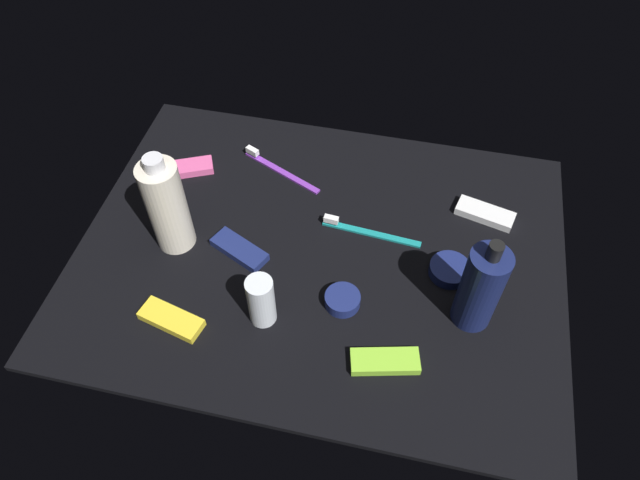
{
  "coord_description": "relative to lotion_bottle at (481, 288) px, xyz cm",
  "views": [
    {
      "loc": [
        13.19,
        -59.76,
        80.49
      ],
      "look_at": [
        0.0,
        0.0,
        3.0
      ],
      "focal_mm": 32.42,
      "sensor_mm": 36.0,
      "label": 1
    }
  ],
  "objects": [
    {
      "name": "ground_plane",
      "position": [
        -26.4,
        7.67,
        -8.68
      ],
      "size": [
        84.0,
        64.0,
        1.2
      ],
      "primitive_type": "cube",
      "color": "black"
    },
    {
      "name": "lotion_bottle",
      "position": [
        0.0,
        0.0,
        0.0
      ],
      "size": [
        6.31,
        6.31,
        18.56
      ],
      "color": "#151E4D",
      "rests_on": "ground_plane"
    },
    {
      "name": "bodywash_bottle",
      "position": [
        -51.66,
        4.5,
        1.05
      ],
      "size": [
        6.65,
        6.65,
        19.89
      ],
      "color": "silver",
      "rests_on": "ground_plane"
    },
    {
      "name": "deodorant_stick",
      "position": [
        -32.39,
        -7.36,
        -3.27
      ],
      "size": [
        4.31,
        4.31,
        9.61
      ],
      "primitive_type": "cylinder",
      "color": "silver",
      "rests_on": "ground_plane"
    },
    {
      "name": "toothbrush_teal",
      "position": [
        -19.36,
        13.34,
        -7.47
      ],
      "size": [
        18.04,
        2.71,
        2.1
      ],
      "color": "teal",
      "rests_on": "ground_plane"
    },
    {
      "name": "toothbrush_purple",
      "position": [
        -38.87,
        25.28,
        -7.47
      ],
      "size": [
        16.83,
        8.67,
        2.1
      ],
      "color": "purple",
      "rests_on": "ground_plane"
    },
    {
      "name": "snack_bar_lime",
      "position": [
        -12.16,
        -11.29,
        -7.33
      ],
      "size": [
        11.05,
        6.33,
        1.5
      ],
      "primitive_type": "cube",
      "rotation": [
        0.0,
        0.0,
        0.24
      ],
      "color": "#8CD133",
      "rests_on": "ground_plane"
    },
    {
      "name": "snack_bar_white",
      "position": [
        1.36,
        21.95,
        -7.33
      ],
      "size": [
        11.06,
        6.43,
        1.5
      ],
      "primitive_type": "cube",
      "rotation": [
        0.0,
        0.0,
        -0.25
      ],
      "color": "white",
      "rests_on": "ground_plane"
    },
    {
      "name": "snack_bar_navy",
      "position": [
        -40.01,
        4.28,
        -7.33
      ],
      "size": [
        11.11,
        8.03,
        1.5
      ],
      "primitive_type": "cube",
      "rotation": [
        0.0,
        0.0,
        -0.44
      ],
      "color": "navy",
      "rests_on": "ground_plane"
    },
    {
      "name": "snack_bar_yellow",
      "position": [
        -46.41,
        -11.39,
        -7.33
      ],
      "size": [
        11.05,
        6.37,
        1.5
      ],
      "primitive_type": "cube",
      "rotation": [
        0.0,
        0.0,
        -0.24
      ],
      "color": "yellow",
      "rests_on": "ground_plane"
    },
    {
      "name": "snack_bar_pink",
      "position": [
        -56.21,
        21.22,
        -7.33
      ],
      "size": [
        11.12,
        7.94,
        1.5
      ],
      "primitive_type": "cube",
      "rotation": [
        0.0,
        0.0,
        0.43
      ],
      "color": "#E55999",
      "rests_on": "ground_plane"
    },
    {
      "name": "cream_tin_left",
      "position": [
        -20.49,
        -2.15,
        -7.03
      ],
      "size": [
        5.83,
        5.83,
        2.1
      ],
      "primitive_type": "cylinder",
      "color": "navy",
      "rests_on": "ground_plane"
    },
    {
      "name": "cream_tin_right",
      "position": [
        -4.0,
        8.15,
        -7.09
      ],
      "size": [
        6.89,
        6.89,
        1.98
      ],
      "primitive_type": "cylinder",
      "color": "navy",
      "rests_on": "ground_plane"
    }
  ]
}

